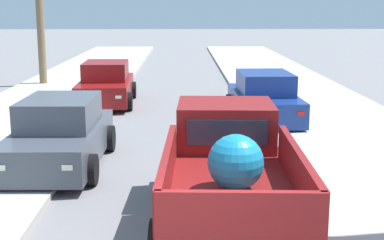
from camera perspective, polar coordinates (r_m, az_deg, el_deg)
name	(u,v)px	position (r m, az deg, el deg)	size (l,w,h in m)	color
sidewalk_left	(24,121)	(17.30, -17.28, -0.13)	(4.82, 60.00, 0.12)	#B2AFA8
sidewalk_right	(329,120)	(17.22, 14.27, -0.01)	(4.82, 60.00, 0.12)	#B2AFA8
curb_left	(57,122)	(17.05, -14.02, -0.16)	(0.16, 60.00, 0.10)	silver
curb_right	(297,121)	(16.98, 10.98, -0.06)	(0.16, 60.00, 0.10)	silver
pickup_truck	(229,180)	(8.71, 3.87, -6.29)	(2.36, 5.28, 1.80)	maroon
car_right_near	(264,99)	(16.83, 7.59, 2.24)	(2.12, 4.30, 1.54)	navy
car_left_mid	(60,135)	(12.34, -13.70, -1.54)	(2.06, 4.28, 1.54)	#474C56
car_right_mid	(106,85)	(19.91, -9.04, 3.69)	(2.13, 4.31, 1.54)	maroon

